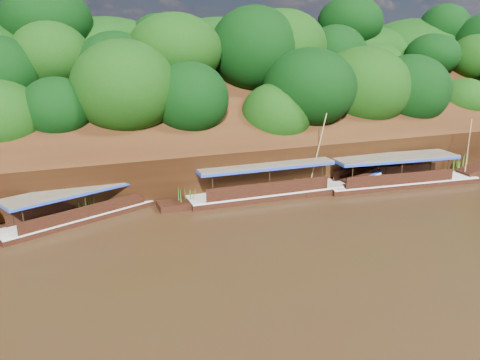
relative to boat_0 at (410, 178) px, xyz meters
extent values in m
plane|color=black|center=(-11.67, -7.18, -0.57)|extent=(160.00, 160.00, 0.00)
cube|color=black|center=(-11.67, 8.82, 2.93)|extent=(120.00, 16.12, 13.64)
cube|color=black|center=(-11.67, 18.82, -0.57)|extent=(120.00, 24.00, 12.00)
ellipsoid|color=#093809|center=(-17.67, 7.82, 2.93)|extent=(18.00, 8.00, 6.40)
ellipsoid|color=#093809|center=(-11.67, 15.82, 8.63)|extent=(24.00, 11.00, 8.40)
ellipsoid|color=#093809|center=(12.33, 7.32, 2.83)|extent=(18.00, 8.00, 6.00)
ellipsoid|color=#093809|center=(22.33, 14.82, 8.23)|extent=(22.00, 10.00, 8.00)
cube|color=black|center=(-0.79, 0.08, -0.57)|extent=(13.24, 3.50, 0.92)
cube|color=silver|center=(-0.79, 0.08, -0.13)|extent=(13.24, 3.57, 0.10)
cube|color=black|center=(6.53, -0.64, 0.15)|extent=(3.23, 1.98, 1.78)
cube|color=brown|center=(-1.60, 0.16, 1.89)|extent=(10.44, 3.56, 0.12)
cube|color=#1B3BB5|center=(-1.60, 0.16, 1.77)|extent=(10.44, 3.56, 0.18)
cylinder|color=tan|center=(4.75, -0.98, 2.35)|extent=(0.99, 0.85, 4.78)
cube|color=black|center=(-11.62, 1.42, -0.57)|extent=(13.17, 2.61, 0.99)
cube|color=silver|center=(-11.62, 1.42, -0.10)|extent=(13.17, 2.68, 0.11)
cube|color=black|center=(-4.23, 1.31, 0.20)|extent=(3.14, 1.85, 1.85)
cube|color=#1B3BB5|center=(-3.41, 1.30, 0.53)|extent=(1.64, 1.90, 0.67)
cube|color=#AF1315|center=(-3.41, 1.30, 0.15)|extent=(1.64, 1.90, 0.67)
cube|color=brown|center=(-12.44, 1.43, 2.07)|extent=(10.32, 2.92, 0.13)
cube|color=#1B3BB5|center=(-12.44, 1.43, 1.94)|extent=(10.32, 2.92, 0.20)
cylinder|color=tan|center=(-8.34, 0.72, 2.82)|extent=(0.66, 1.06, 5.70)
cube|color=black|center=(-24.74, 1.81, -0.57)|extent=(11.59, 6.46, 0.80)
cube|color=silver|center=(-24.74, 1.81, -0.18)|extent=(11.62, 6.51, 0.09)
cube|color=black|center=(-18.66, 4.43, 0.06)|extent=(3.12, 2.45, 1.58)
cube|color=#1B3BB5|center=(-17.98, 4.73, 0.32)|extent=(1.93, 1.98, 0.59)
cube|color=#AF1315|center=(-17.98, 4.73, 0.02)|extent=(1.93, 1.98, 0.59)
cube|color=brown|center=(-25.42, 1.52, 1.58)|extent=(9.36, 5.72, 0.11)
cube|color=#1B3BB5|center=(-25.42, 1.52, 1.47)|extent=(9.36, 5.72, 0.16)
cylinder|color=tan|center=(-21.40, 3.06, 1.84)|extent=(0.84, 0.77, 3.91)
cone|color=#346519|center=(-24.85, 1.98, 0.36)|extent=(1.50, 1.50, 1.85)
cone|color=#346519|center=(-18.19, 1.81, 0.17)|extent=(1.50, 1.50, 1.47)
cone|color=#346519|center=(-9.52, 2.77, 0.38)|extent=(1.50, 1.50, 1.89)
cone|color=#346519|center=(-3.68, 2.64, 0.35)|extent=(1.50, 1.50, 1.83)
cone|color=#346519|center=(2.35, 2.16, 0.30)|extent=(1.50, 1.50, 1.73)
cone|color=#346519|center=(7.23, 2.19, 0.34)|extent=(1.50, 1.50, 1.82)
camera|label=1|loc=(-26.29, -28.77, 10.42)|focal=35.00mm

